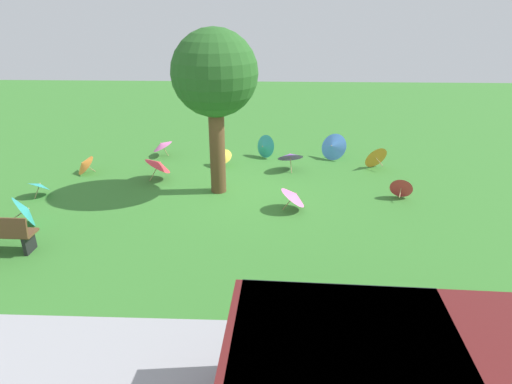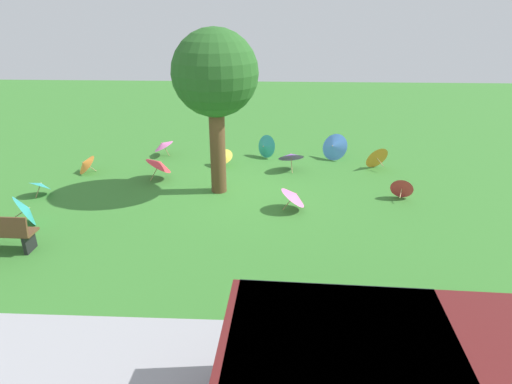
{
  "view_description": "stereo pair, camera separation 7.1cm",
  "coord_description": "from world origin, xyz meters",
  "px_view_note": "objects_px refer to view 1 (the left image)",
  "views": [
    {
      "loc": [
        -1.16,
        11.62,
        4.96
      ],
      "look_at": [
        -0.76,
        1.44,
        0.6
      ],
      "focal_mm": 30.56,
      "sensor_mm": 36.0,
      "label": 1
    },
    {
      "loc": [
        -1.23,
        11.62,
        4.96
      ],
      "look_at": [
        -0.76,
        1.44,
        0.6
      ],
      "focal_mm": 30.56,
      "sensor_mm": 36.0,
      "label": 2
    }
  ],
  "objects_px": {
    "shade_tree": "(215,76)",
    "parasol_purple_1": "(290,156)",
    "parasol_orange_1": "(84,164)",
    "van_dark": "(406,378)",
    "parasol_orange_2": "(375,156)",
    "parasol_red_3": "(401,187)",
    "parasol_teal_2": "(264,146)",
    "parasol_teal_3": "(26,210)",
    "parasol_teal_1": "(39,185)",
    "parasol_pink_0": "(162,145)",
    "parasol_red_2": "(159,164)",
    "parasol_pink_1": "(294,196)",
    "parasol_yellow_0": "(221,155)",
    "parasol_blue_2": "(333,146)"
  },
  "relations": [
    {
      "from": "shade_tree",
      "to": "parasol_purple_1",
      "type": "xyz_separation_m",
      "value": [
        -2.12,
        -1.84,
        -2.78
      ]
    },
    {
      "from": "parasol_orange_1",
      "to": "shade_tree",
      "type": "bearing_deg",
      "value": 164.06
    },
    {
      "from": "van_dark",
      "to": "shade_tree",
      "type": "bearing_deg",
      "value": -67.63
    },
    {
      "from": "parasol_orange_2",
      "to": "parasol_red_3",
      "type": "distance_m",
      "value": 2.46
    },
    {
      "from": "van_dark",
      "to": "parasol_teal_2",
      "type": "xyz_separation_m",
      "value": [
        1.91,
        -10.78,
        -0.5
      ]
    },
    {
      "from": "parasol_purple_1",
      "to": "parasol_teal_3",
      "type": "relative_size",
      "value": 0.97
    },
    {
      "from": "parasol_teal_1",
      "to": "parasol_red_3",
      "type": "bearing_deg",
      "value": -178.38
    },
    {
      "from": "parasol_pink_0",
      "to": "parasol_red_3",
      "type": "relative_size",
      "value": 1.14
    },
    {
      "from": "van_dark",
      "to": "parasol_red_2",
      "type": "relative_size",
      "value": 4.33
    },
    {
      "from": "parasol_pink_1",
      "to": "parasol_teal_2",
      "type": "xyz_separation_m",
      "value": [
        0.89,
        -4.29,
        0.0
      ]
    },
    {
      "from": "parasol_pink_1",
      "to": "parasol_red_3",
      "type": "xyz_separation_m",
      "value": [
        -3.02,
        -0.92,
        -0.1
      ]
    },
    {
      "from": "parasol_yellow_0",
      "to": "parasol_red_2",
      "type": "relative_size",
      "value": 0.76
    },
    {
      "from": "parasol_yellow_0",
      "to": "parasol_teal_3",
      "type": "distance_m",
      "value": 6.13
    },
    {
      "from": "van_dark",
      "to": "parasol_teal_2",
      "type": "relative_size",
      "value": 5.7
    },
    {
      "from": "van_dark",
      "to": "parasol_teal_3",
      "type": "relative_size",
      "value": 4.77
    },
    {
      "from": "parasol_pink_0",
      "to": "parasol_yellow_0",
      "type": "relative_size",
      "value": 0.96
    },
    {
      "from": "parasol_teal_1",
      "to": "parasol_teal_2",
      "type": "distance_m",
      "value": 7.23
    },
    {
      "from": "parasol_pink_0",
      "to": "parasol_orange_1",
      "type": "relative_size",
      "value": 0.85
    },
    {
      "from": "parasol_pink_0",
      "to": "parasol_teal_2",
      "type": "height_order",
      "value": "parasol_teal_2"
    },
    {
      "from": "parasol_red_3",
      "to": "shade_tree",
      "type": "bearing_deg",
      "value": -2.96
    },
    {
      "from": "parasol_teal_2",
      "to": "parasol_purple_1",
      "type": "distance_m",
      "value": 1.54
    },
    {
      "from": "parasol_orange_1",
      "to": "parasol_teal_3",
      "type": "relative_size",
      "value": 0.95
    },
    {
      "from": "parasol_teal_3",
      "to": "parasol_yellow_0",
      "type": "bearing_deg",
      "value": -133.81
    },
    {
      "from": "parasol_pink_1",
      "to": "parasol_blue_2",
      "type": "bearing_deg",
      "value": -109.68
    },
    {
      "from": "parasol_red_3",
      "to": "parasol_teal_3",
      "type": "bearing_deg",
      "value": 12.26
    },
    {
      "from": "parasol_pink_0",
      "to": "parasol_teal_1",
      "type": "height_order",
      "value": "parasol_pink_0"
    },
    {
      "from": "shade_tree",
      "to": "parasol_teal_3",
      "type": "bearing_deg",
      "value": 28.06
    },
    {
      "from": "parasol_teal_1",
      "to": "parasol_blue_2",
      "type": "xyz_separation_m",
      "value": [
        -8.63,
        -3.57,
        0.14
      ]
    },
    {
      "from": "parasol_pink_0",
      "to": "parasol_red_3",
      "type": "bearing_deg",
      "value": 155.81
    },
    {
      "from": "parasol_orange_2",
      "to": "parasol_blue_2",
      "type": "relative_size",
      "value": 0.84
    },
    {
      "from": "van_dark",
      "to": "parasol_red_2",
      "type": "bearing_deg",
      "value": -59.12
    },
    {
      "from": "shade_tree",
      "to": "parasol_orange_1",
      "type": "relative_size",
      "value": 4.85
    },
    {
      "from": "parasol_orange_1",
      "to": "parasol_orange_2",
      "type": "xyz_separation_m",
      "value": [
        -9.39,
        -0.9,
        0.08
      ]
    },
    {
      "from": "van_dark",
      "to": "parasol_teal_2",
      "type": "bearing_deg",
      "value": -79.95
    },
    {
      "from": "parasol_yellow_0",
      "to": "parasol_teal_2",
      "type": "distance_m",
      "value": 1.73
    },
    {
      "from": "parasol_orange_1",
      "to": "parasol_red_2",
      "type": "distance_m",
      "value": 2.6
    },
    {
      "from": "parasol_orange_1",
      "to": "parasol_blue_2",
      "type": "bearing_deg",
      "value": -167.91
    },
    {
      "from": "parasol_teal_3",
      "to": "parasol_teal_1",
      "type": "bearing_deg",
      "value": -71.59
    },
    {
      "from": "van_dark",
      "to": "parasol_blue_2",
      "type": "xyz_separation_m",
      "value": [
        -0.48,
        -10.69,
        -0.44
      ]
    },
    {
      "from": "van_dark",
      "to": "parasol_red_3",
      "type": "xyz_separation_m",
      "value": [
        -1.99,
        -7.41,
        -0.6
      ]
    },
    {
      "from": "shade_tree",
      "to": "parasol_blue_2",
      "type": "xyz_separation_m",
      "value": [
        -3.64,
        -3.02,
        -2.81
      ]
    },
    {
      "from": "parasol_purple_1",
      "to": "parasol_red_2",
      "type": "height_order",
      "value": "parasol_red_2"
    },
    {
      "from": "parasol_red_2",
      "to": "parasol_teal_3",
      "type": "distance_m",
      "value": 4.01
    },
    {
      "from": "parasol_yellow_0",
      "to": "parasol_red_3",
      "type": "height_order",
      "value": "parasol_yellow_0"
    },
    {
      "from": "parasol_pink_0",
      "to": "parasol_pink_1",
      "type": "relative_size",
      "value": 0.98
    },
    {
      "from": "parasol_purple_1",
      "to": "parasol_red_2",
      "type": "bearing_deg",
      "value": 14.12
    },
    {
      "from": "parasol_teal_1",
      "to": "parasol_blue_2",
      "type": "bearing_deg",
      "value": -157.53
    },
    {
      "from": "shade_tree",
      "to": "parasol_red_2",
      "type": "relative_size",
      "value": 4.17
    },
    {
      "from": "van_dark",
      "to": "parasol_red_3",
      "type": "distance_m",
      "value": 7.7
    },
    {
      "from": "parasol_pink_1",
      "to": "parasol_red_2",
      "type": "xyz_separation_m",
      "value": [
        4.06,
        -2.01,
        0.11
      ]
    }
  ]
}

